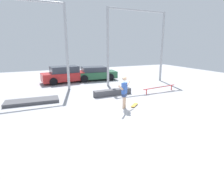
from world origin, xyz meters
TOP-DOWN VIEW (x-y plane):
  - ground_plane at (0.00, 0.00)m, footprint 36.00×36.00m
  - skateboarder at (0.32, 0.04)m, footprint 1.19×1.01m
  - skateboard at (1.03, 0.13)m, footprint 0.70×0.65m
  - grind_box at (0.80, 2.69)m, footprint 2.71×0.53m
  - manual_pad at (-4.32, 3.07)m, footprint 3.07×1.21m
  - grind_rail at (4.33, 2.07)m, footprint 3.10×0.45m
  - canopy_support_left at (-4.44, 5.64)m, footprint 5.75×0.20m
  - canopy_support_right at (4.44, 5.64)m, footprint 5.75×0.20m
  - parked_car_red at (-1.40, 8.51)m, footprint 4.58×2.21m
  - parked_car_green at (1.43, 8.52)m, footprint 4.25×2.18m

SIDE VIEW (x-z plane):
  - ground_plane at x=0.00m, z-range 0.00..0.00m
  - skateboard at x=1.03m, z-range 0.02..0.10m
  - manual_pad at x=-4.32m, z-range 0.00..0.19m
  - grind_box at x=0.80m, z-range 0.00..0.41m
  - grind_rail at x=4.33m, z-range 0.13..0.53m
  - parked_car_green at x=1.43m, z-range -0.01..1.32m
  - parked_car_red at x=-1.40m, z-range -0.03..1.49m
  - skateboarder at x=0.32m, z-range 0.12..1.89m
  - canopy_support_left at x=-4.44m, z-range 0.68..7.00m
  - canopy_support_right at x=4.44m, z-range 0.68..7.00m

